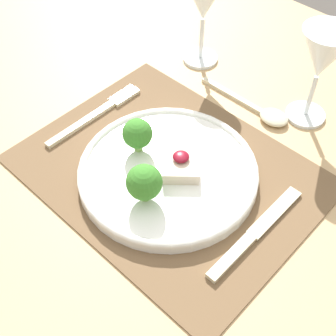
% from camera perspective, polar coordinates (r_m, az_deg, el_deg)
% --- Properties ---
extents(dining_table, '(1.35, 1.14, 0.72)m').
position_cam_1_polar(dining_table, '(0.79, 0.12, -4.23)').
color(dining_table, tan).
rests_on(dining_table, ground_plane).
extents(placemat, '(0.44, 0.34, 0.00)m').
position_cam_1_polar(placemat, '(0.73, 0.13, -0.43)').
color(placemat, brown).
rests_on(placemat, dining_table).
extents(dinner_plate, '(0.28, 0.28, 0.08)m').
position_cam_1_polar(dinner_plate, '(0.71, -0.27, -0.28)').
color(dinner_plate, white).
rests_on(dinner_plate, placemat).
extents(fork, '(0.02, 0.20, 0.01)m').
position_cam_1_polar(fork, '(0.83, -8.21, 6.89)').
color(fork, beige).
rests_on(fork, placemat).
extents(knife, '(0.02, 0.20, 0.01)m').
position_cam_1_polar(knife, '(0.66, 9.98, -8.37)').
color(knife, beige).
rests_on(knife, placemat).
extents(spoon, '(0.18, 0.04, 0.01)m').
position_cam_1_polar(spoon, '(0.83, 11.62, 6.69)').
color(spoon, beige).
rests_on(spoon, dining_table).
extents(wine_glass_near, '(0.08, 0.08, 0.17)m').
position_cam_1_polar(wine_glass_near, '(0.78, 18.28, 12.60)').
color(wine_glass_near, white).
rests_on(wine_glass_near, dining_table).
extents(wine_glass_far, '(0.08, 0.08, 0.17)m').
position_cam_1_polar(wine_glass_far, '(0.88, 4.40, 19.66)').
color(wine_glass_far, white).
rests_on(wine_glass_far, dining_table).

